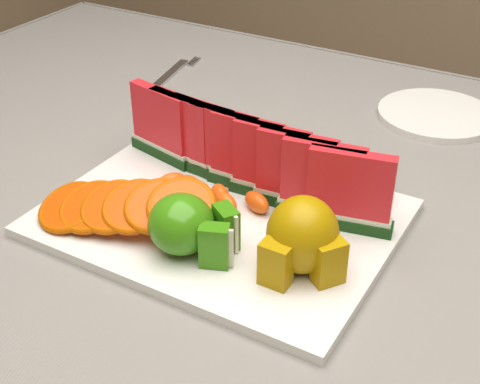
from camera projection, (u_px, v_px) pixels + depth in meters
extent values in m
cube|color=#4B3319|center=(269.00, 210.00, 0.86)|extent=(1.40, 0.90, 0.03)
cube|color=#4B3319|center=(108.00, 186.00, 1.62)|extent=(0.06, 0.06, 0.72)
cube|color=gray|center=(270.00, 197.00, 0.85)|extent=(1.52, 1.02, 0.01)
cube|color=gray|center=(394.00, 113.00, 1.27)|extent=(1.52, 0.01, 0.20)
cube|color=silver|center=(221.00, 218.00, 0.79)|extent=(0.40, 0.30, 0.01)
ellipsoid|color=#439522|center=(181.00, 224.00, 0.71)|extent=(0.08, 0.08, 0.07)
cube|color=#439522|center=(214.00, 246.00, 0.70)|extent=(0.04, 0.03, 0.05)
cube|color=beige|center=(219.00, 248.00, 0.69)|extent=(0.03, 0.01, 0.05)
cube|color=#439522|center=(226.00, 227.00, 0.72)|extent=(0.04, 0.03, 0.05)
cube|color=beige|center=(231.00, 229.00, 0.72)|extent=(0.03, 0.02, 0.05)
ellipsoid|color=#925E1C|center=(303.00, 235.00, 0.69)|extent=(0.10, 0.10, 0.08)
cube|color=#925E1C|center=(276.00, 265.00, 0.67)|extent=(0.03, 0.02, 0.05)
cube|color=#925E1C|center=(329.00, 263.00, 0.67)|extent=(0.04, 0.04, 0.05)
cylinder|color=silver|center=(436.00, 114.00, 1.03)|extent=(0.18, 0.18, 0.01)
cube|color=silver|center=(165.00, 78.00, 1.16)|extent=(0.05, 0.17, 0.00)
cube|color=silver|center=(192.00, 61.00, 1.23)|extent=(0.01, 0.04, 0.00)
cube|color=silver|center=(194.00, 62.00, 1.23)|extent=(0.01, 0.04, 0.00)
cube|color=silver|center=(196.00, 62.00, 1.23)|extent=(0.01, 0.04, 0.00)
cube|color=#093A12|center=(163.00, 152.00, 0.90)|extent=(0.11, 0.04, 0.01)
cube|color=silver|center=(162.00, 145.00, 0.90)|extent=(0.10, 0.04, 0.01)
cube|color=#B41926|center=(160.00, 117.00, 0.88)|extent=(0.10, 0.04, 0.08)
cube|color=#093A12|center=(182.00, 159.00, 0.89)|extent=(0.11, 0.04, 0.01)
cube|color=silver|center=(182.00, 153.00, 0.88)|extent=(0.10, 0.03, 0.01)
cube|color=#B41926|center=(180.00, 124.00, 0.86)|extent=(0.10, 0.03, 0.08)
cube|color=#093A12|center=(203.00, 167.00, 0.87)|extent=(0.11, 0.03, 0.01)
cube|color=silver|center=(203.00, 161.00, 0.86)|extent=(0.10, 0.03, 0.01)
cube|color=#B41926|center=(202.00, 132.00, 0.84)|extent=(0.10, 0.03, 0.08)
cube|color=#093A12|center=(224.00, 175.00, 0.85)|extent=(0.11, 0.03, 0.01)
cube|color=silver|center=(224.00, 169.00, 0.85)|extent=(0.10, 0.02, 0.01)
cube|color=#B41926|center=(224.00, 139.00, 0.82)|extent=(0.10, 0.02, 0.08)
cube|color=#093A12|center=(247.00, 184.00, 0.83)|extent=(0.10, 0.02, 0.01)
cube|color=silver|center=(247.00, 177.00, 0.83)|extent=(0.10, 0.02, 0.01)
cube|color=#B41926|center=(247.00, 147.00, 0.81)|extent=(0.10, 0.02, 0.08)
cube|color=#093A12|center=(270.00, 193.00, 0.82)|extent=(0.11, 0.03, 0.01)
cube|color=silver|center=(270.00, 186.00, 0.81)|extent=(0.10, 0.02, 0.01)
cube|color=#B41926|center=(271.00, 156.00, 0.79)|extent=(0.10, 0.02, 0.08)
cube|color=#093A12|center=(294.00, 202.00, 0.80)|extent=(0.11, 0.03, 0.01)
cube|color=silver|center=(295.00, 195.00, 0.79)|extent=(0.10, 0.03, 0.01)
cube|color=#B41926|center=(296.00, 165.00, 0.77)|extent=(0.10, 0.03, 0.08)
cube|color=#093A12|center=(320.00, 212.00, 0.78)|extent=(0.11, 0.04, 0.01)
cube|color=silver|center=(320.00, 205.00, 0.78)|extent=(0.10, 0.03, 0.01)
cube|color=#B41926|center=(323.00, 174.00, 0.75)|extent=(0.10, 0.03, 0.08)
cube|color=#093A12|center=(346.00, 222.00, 0.76)|extent=(0.11, 0.04, 0.01)
cube|color=silver|center=(347.00, 215.00, 0.76)|extent=(0.10, 0.04, 0.01)
cube|color=#B41926|center=(350.00, 184.00, 0.74)|extent=(0.10, 0.04, 0.08)
cylinder|color=red|center=(70.00, 207.00, 0.77)|extent=(0.08, 0.08, 0.03)
torus|color=#AF5200|center=(70.00, 207.00, 0.77)|extent=(0.09, 0.09, 0.04)
cylinder|color=red|center=(91.00, 207.00, 0.77)|extent=(0.08, 0.07, 0.03)
torus|color=#AF5200|center=(91.00, 207.00, 0.77)|extent=(0.09, 0.08, 0.04)
cylinder|color=red|center=(113.00, 206.00, 0.76)|extent=(0.07, 0.07, 0.03)
torus|color=#AF5200|center=(113.00, 206.00, 0.76)|extent=(0.08, 0.08, 0.04)
cylinder|color=red|center=(136.00, 206.00, 0.75)|extent=(0.08, 0.08, 0.03)
torus|color=#AF5200|center=(136.00, 206.00, 0.75)|extent=(0.09, 0.09, 0.04)
cylinder|color=red|center=(158.00, 206.00, 0.74)|extent=(0.09, 0.08, 0.03)
torus|color=#AF5200|center=(158.00, 206.00, 0.74)|extent=(0.10, 0.10, 0.04)
cylinder|color=red|center=(181.00, 206.00, 0.74)|extent=(0.09, 0.09, 0.03)
torus|color=#AF5200|center=(181.00, 206.00, 0.74)|extent=(0.10, 0.10, 0.04)
cylinder|color=red|center=(193.00, 140.00, 0.92)|extent=(0.07, 0.07, 0.03)
torus|color=#AF5200|center=(193.00, 140.00, 0.92)|extent=(0.08, 0.08, 0.03)
cylinder|color=red|center=(222.00, 147.00, 0.90)|extent=(0.07, 0.07, 0.03)
torus|color=#AF5200|center=(222.00, 147.00, 0.90)|extent=(0.08, 0.08, 0.03)
cylinder|color=red|center=(254.00, 153.00, 0.87)|extent=(0.08, 0.08, 0.03)
torus|color=#AF5200|center=(254.00, 153.00, 0.87)|extent=(0.09, 0.09, 0.03)
cylinder|color=red|center=(286.00, 161.00, 0.85)|extent=(0.08, 0.08, 0.03)
torus|color=#AF5200|center=(286.00, 161.00, 0.85)|extent=(0.09, 0.09, 0.03)
cylinder|color=red|center=(321.00, 168.00, 0.83)|extent=(0.09, 0.09, 0.03)
torus|color=#AF5200|center=(321.00, 168.00, 0.83)|extent=(0.10, 0.10, 0.03)
cylinder|color=red|center=(357.00, 176.00, 0.81)|extent=(0.09, 0.09, 0.03)
torus|color=#AF5200|center=(357.00, 176.00, 0.81)|extent=(0.10, 0.10, 0.03)
ellipsoid|color=orange|center=(172.00, 182.00, 0.83)|extent=(0.04, 0.04, 0.02)
ellipsoid|color=orange|center=(190.00, 185.00, 0.82)|extent=(0.04, 0.03, 0.02)
ellipsoid|color=orange|center=(190.00, 191.00, 0.81)|extent=(0.04, 0.04, 0.02)
ellipsoid|color=orange|center=(220.00, 195.00, 0.80)|extent=(0.04, 0.04, 0.02)
ellipsoid|color=orange|center=(225.00, 203.00, 0.79)|extent=(0.04, 0.04, 0.02)
ellipsoid|color=orange|center=(257.00, 202.00, 0.79)|extent=(0.04, 0.03, 0.02)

